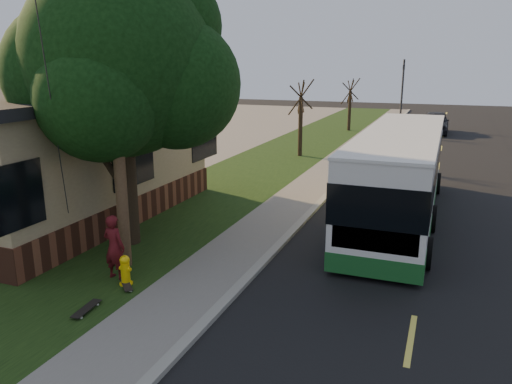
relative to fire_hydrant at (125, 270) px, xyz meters
The scene contains 18 objects.
ground 2.64m from the fire_hydrant, ahead, with size 120.00×120.00×0.00m, color black.
road 11.99m from the fire_hydrant, 56.58° to the left, with size 8.00×80.00×0.01m, color black.
curb 10.34m from the fire_hydrant, 75.43° to the left, with size 0.25×80.00×0.12m, color gray.
sidewalk 10.13m from the fire_hydrant, 80.91° to the left, with size 2.00×80.00×0.08m, color slate.
grass_verge 10.19m from the fire_hydrant, 100.76° to the left, with size 5.00×80.00×0.07m, color black.
building_lot 15.55m from the fire_hydrant, 139.96° to the left, with size 15.00×80.00×0.04m, color slate.
fire_hydrant is the anchor object (origin of this frame).
utility_pole 4.37m from the fire_hydrant, 125.38° to the left, with size 2.86×3.21×9.07m.
leafy_tree 5.65m from the fire_hydrant, 120.67° to the left, with size 6.30×6.00×7.80m.
bare_tree_near 18.10m from the fire_hydrant, 92.86° to the left, with size 1.38×1.21×4.31m.
bare_tree_far 30.04m from the fire_hydrant, 90.76° to the left, with size 1.38×1.21×4.03m.
traffic_signal 34.25m from the fire_hydrant, 84.79° to the left, with size 0.18×0.22×5.50m.
transit_bus 9.70m from the fire_hydrant, 55.11° to the left, with size 2.62×11.34×3.07m.
skateboarder 0.67m from the fire_hydrant, 153.35° to the left, with size 0.59×0.39×1.63m, color #501014.
skateboard_main 1.48m from the fire_hydrant, 89.43° to the right, with size 0.30×0.88×0.08m.
skateboard_spare 0.35m from the fire_hydrant, 52.02° to the right, with size 0.66×0.66×0.07m.
dumpster 6.17m from the fire_hydrant, 140.53° to the left, with size 1.48×1.27×1.15m.
distant_car 31.77m from the fire_hydrant, 79.25° to the left, with size 1.96×4.86×1.66m, color black.
Camera 1 is at (4.31, -9.20, 5.25)m, focal length 35.00 mm.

